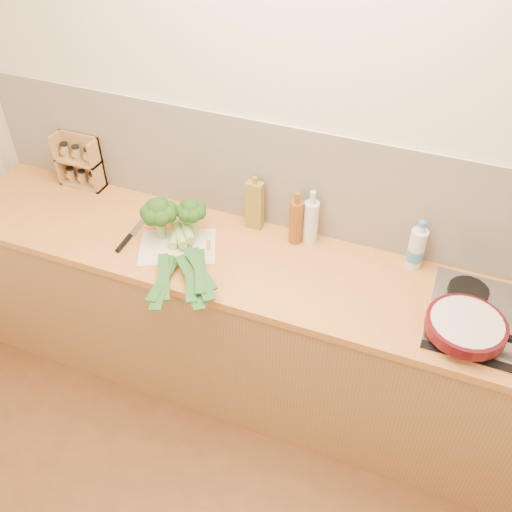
{
  "coord_description": "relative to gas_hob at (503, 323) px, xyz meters",
  "views": [
    {
      "loc": [
        0.67,
        -0.61,
        2.62
      ],
      "look_at": [
        -0.01,
        1.1,
        1.02
      ],
      "focal_mm": 40.0,
      "sensor_mm": 36.0,
      "label": 1
    }
  ],
  "objects": [
    {
      "name": "chefs_knife",
      "position": [
        -1.69,
        -0.08,
        -0.01
      ],
      "size": [
        0.04,
        0.32,
        0.02
      ],
      "rotation": [
        0.0,
        0.0,
        0.04
      ],
      "color": "silver",
      "rests_on": "counter"
    },
    {
      "name": "leek_mid",
      "position": [
        -1.4,
        -0.07,
        0.04
      ],
      "size": [
        0.45,
        0.59,
        0.04
      ],
      "rotation": [
        0.0,
        0.0,
        0.63
      ],
      "color": "white",
      "rests_on": "chopping_board"
    },
    {
      "name": "leek_front",
      "position": [
        -1.45,
        -0.09,
        0.02
      ],
      "size": [
        0.24,
        0.64,
        0.04
      ],
      "rotation": [
        0.0,
        0.0,
        0.31
      ],
      "color": "white",
      "rests_on": "chopping_board"
    },
    {
      "name": "leek_back",
      "position": [
        -1.35,
        -0.07,
        0.06
      ],
      "size": [
        0.41,
        0.51,
        0.04
      ],
      "rotation": [
        0.0,
        0.0,
        0.65
      ],
      "color": "white",
      "rests_on": "chopping_board"
    },
    {
      "name": "counter",
      "position": [
        -1.02,
        0.0,
        -0.46
      ],
      "size": [
        3.2,
        0.62,
        0.9
      ],
      "color": "#A26C43",
      "rests_on": "ground"
    },
    {
      "name": "oil_tin",
      "position": [
        -1.17,
        0.24,
        0.11
      ],
      "size": [
        0.08,
        0.05,
        0.28
      ],
      "color": "olive",
      "rests_on": "counter"
    },
    {
      "name": "room_shell",
      "position": [
        -1.02,
        0.29,
        0.26
      ],
      "size": [
        3.5,
        3.5,
        3.5
      ],
      "color": "beige",
      "rests_on": "ground"
    },
    {
      "name": "chopping_board",
      "position": [
        -1.44,
        -0.05,
        -0.01
      ],
      "size": [
        0.42,
        0.38,
        0.01
      ],
      "primitive_type": "cube",
      "rotation": [
        0.0,
        0.0,
        0.41
      ],
      "color": "beige",
      "rests_on": "counter"
    },
    {
      "name": "glass_bottle",
      "position": [
        -0.88,
        0.23,
        0.1
      ],
      "size": [
        0.07,
        0.07,
        0.28
      ],
      "color": "silver",
      "rests_on": "counter"
    },
    {
      "name": "gas_hob",
      "position": [
        0.0,
        0.0,
        0.0
      ],
      "size": [
        0.58,
        0.5,
        0.04
      ],
      "color": "silver",
      "rests_on": "counter"
    },
    {
      "name": "broccoli_right",
      "position": [
        -1.41,
        0.05,
        0.13
      ],
      "size": [
        0.14,
        0.14,
        0.2
      ],
      "color": "#84A560",
      "rests_on": "chopping_board"
    },
    {
      "name": "broccoli_left",
      "position": [
        -1.54,
        -0.01,
        0.14
      ],
      "size": [
        0.17,
        0.18,
        0.21
      ],
      "color": "#84A560",
      "rests_on": "chopping_board"
    },
    {
      "name": "skillet",
      "position": [
        -0.14,
        -0.12,
        0.05
      ],
      "size": [
        0.46,
        0.31,
        0.05
      ],
      "rotation": [
        0.0,
        0.0,
        -0.03
      ],
      "color": "#480C12",
      "rests_on": "gas_hob"
    },
    {
      "name": "amber_bottle",
      "position": [
        -0.95,
        0.2,
        0.1
      ],
      "size": [
        0.06,
        0.06,
        0.27
      ],
      "color": "brown",
      "rests_on": "counter"
    },
    {
      "name": "water_bottle",
      "position": [
        -0.4,
        0.23,
        0.08
      ],
      "size": [
        0.08,
        0.08,
        0.23
      ],
      "color": "silver",
      "rests_on": "counter"
    },
    {
      "name": "spice_rack",
      "position": [
        -2.15,
        0.25,
        0.11
      ],
      "size": [
        0.24,
        0.1,
        0.29
      ],
      "color": "tan",
      "rests_on": "counter"
    }
  ]
}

